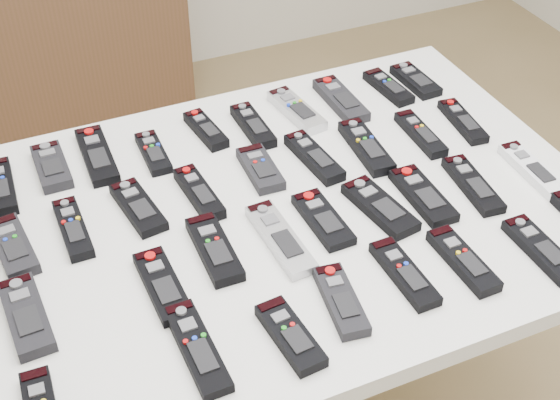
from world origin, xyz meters
name	(u,v)px	position (x,y,z in m)	size (l,w,h in m)	color
table	(280,230)	(-0.13, 0.07, 0.72)	(1.25, 0.88, 0.78)	white
remote_0	(1,187)	(-0.62, 0.34, 0.79)	(0.05, 0.17, 0.02)	black
remote_1	(52,167)	(-0.51, 0.37, 0.79)	(0.06, 0.15, 0.02)	black
remote_2	(97,155)	(-0.42, 0.37, 0.79)	(0.06, 0.20, 0.02)	black
remote_3	(153,153)	(-0.31, 0.33, 0.79)	(0.05, 0.14, 0.02)	black
remote_4	(206,130)	(-0.18, 0.37, 0.79)	(0.04, 0.15, 0.02)	black
remote_5	(253,126)	(-0.08, 0.34, 0.79)	(0.05, 0.16, 0.02)	black
remote_6	(296,110)	(0.04, 0.36, 0.79)	(0.05, 0.18, 0.02)	#B7B7BC
remote_7	(341,100)	(0.15, 0.36, 0.79)	(0.06, 0.18, 0.02)	black
remote_8	(388,87)	(0.28, 0.36, 0.79)	(0.05, 0.15, 0.02)	black
remote_9	(416,81)	(0.36, 0.36, 0.79)	(0.06, 0.15, 0.02)	black
remote_10	(13,247)	(-0.63, 0.15, 0.79)	(0.06, 0.16, 0.02)	black
remote_11	(73,229)	(-0.52, 0.16, 0.79)	(0.05, 0.17, 0.02)	black
remote_12	(138,207)	(-0.39, 0.17, 0.79)	(0.06, 0.16, 0.02)	black
remote_13	(199,193)	(-0.26, 0.16, 0.79)	(0.04, 0.17, 0.02)	black
remote_14	(260,169)	(-0.12, 0.19, 0.79)	(0.06, 0.14, 0.02)	black
remote_15	(314,157)	(0.00, 0.18, 0.79)	(0.05, 0.18, 0.02)	black
remote_16	(366,147)	(0.12, 0.17, 0.79)	(0.05, 0.19, 0.02)	black
remote_17	(421,134)	(0.25, 0.16, 0.79)	(0.04, 0.17, 0.02)	black
remote_18	(463,121)	(0.36, 0.17, 0.79)	(0.04, 0.16, 0.02)	black
remote_19	(26,316)	(-0.63, -0.03, 0.79)	(0.06, 0.18, 0.02)	black
remote_20	(163,285)	(-0.40, -0.05, 0.79)	(0.06, 0.18, 0.02)	black
remote_21	(214,249)	(-0.29, 0.00, 0.79)	(0.06, 0.18, 0.02)	black
remote_22	(280,239)	(-0.17, -0.02, 0.79)	(0.05, 0.20, 0.02)	#B7B7BC
remote_23	(323,219)	(-0.07, -0.01, 0.79)	(0.06, 0.16, 0.02)	black
remote_24	(380,207)	(0.05, -0.02, 0.79)	(0.06, 0.18, 0.02)	black
remote_25	(423,195)	(0.14, -0.02, 0.79)	(0.06, 0.18, 0.02)	black
remote_26	(473,185)	(0.25, -0.03, 0.79)	(0.05, 0.18, 0.02)	black
remote_27	(532,170)	(0.39, -0.04, 0.79)	(0.05, 0.18, 0.02)	silver
remote_29	(197,348)	(-0.39, -0.21, 0.79)	(0.05, 0.20, 0.02)	black
remote_30	(290,335)	(-0.25, -0.24, 0.79)	(0.05, 0.15, 0.02)	black
remote_31	(341,301)	(-0.14, -0.21, 0.79)	(0.05, 0.16, 0.02)	black
remote_32	(404,273)	(0.00, -0.20, 0.79)	(0.05, 0.17, 0.02)	black
remote_33	(463,260)	(0.11, -0.21, 0.79)	(0.05, 0.17, 0.02)	black
remote_34	(541,249)	(0.26, -0.24, 0.79)	(0.05, 0.17, 0.02)	black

